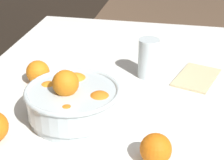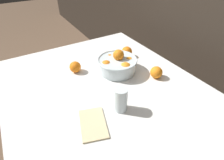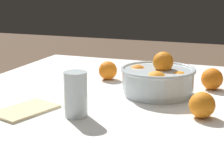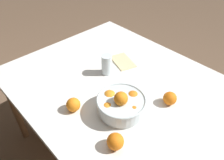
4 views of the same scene
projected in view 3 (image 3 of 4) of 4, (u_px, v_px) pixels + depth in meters
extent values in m
cube|color=white|center=(100.00, 106.00, 1.24)|extent=(1.42, 1.11, 0.03)
cylinder|color=#936B47|center=(62.00, 122.00, 2.08)|extent=(0.05, 0.05, 0.67)
cylinder|color=silver|center=(157.00, 91.00, 1.32)|extent=(0.24, 0.24, 0.02)
cylinder|color=silver|center=(158.00, 79.00, 1.30)|extent=(0.25, 0.25, 0.07)
torus|color=silver|center=(158.00, 70.00, 1.30)|extent=(0.26, 0.26, 0.01)
sphere|color=orange|center=(156.00, 83.00, 1.23)|extent=(0.08, 0.08, 0.08)
sphere|color=orange|center=(179.00, 82.00, 1.26)|extent=(0.07, 0.07, 0.07)
sphere|color=orange|center=(161.00, 73.00, 1.38)|extent=(0.07, 0.07, 0.07)
sphere|color=orange|center=(137.00, 75.00, 1.34)|extent=(0.08, 0.08, 0.08)
sphere|color=orange|center=(163.00, 62.00, 1.29)|extent=(0.07, 0.07, 0.07)
cylinder|color=#F4A314|center=(76.00, 98.00, 1.09)|extent=(0.06, 0.06, 0.11)
cylinder|color=silver|center=(76.00, 94.00, 1.09)|extent=(0.07, 0.07, 0.13)
sphere|color=orange|center=(202.00, 105.00, 1.08)|extent=(0.08, 0.08, 0.08)
sphere|color=orange|center=(212.00, 79.00, 1.37)|extent=(0.08, 0.08, 0.08)
sphere|color=orange|center=(108.00, 70.00, 1.52)|extent=(0.08, 0.08, 0.08)
cube|color=beige|center=(26.00, 110.00, 1.14)|extent=(0.22, 0.17, 0.01)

